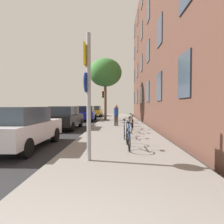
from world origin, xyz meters
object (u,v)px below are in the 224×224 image
object	(u,v)px
bicycle_4	(130,119)
pedestrian_1	(116,112)
pedestrian_0	(116,114)
car_1	(65,117)
bicycle_2	(129,126)
traffic_light	(104,99)
car_3	(96,111)
bicycle_0	(128,137)
car_2	(86,113)
bicycle_3	(133,124)
tree_near	(105,73)
car_0	(22,127)
bicycle_1	(124,130)
sign_post	(88,89)

from	to	relation	value
bicycle_4	pedestrian_1	world-z (taller)	pedestrian_1
pedestrian_0	car_1	world-z (taller)	pedestrian_0
bicycle_2	car_1	size ratio (longest dim) A/B	0.39
traffic_light	car_3	world-z (taller)	traffic_light
bicycle_0	traffic_light	bearing A→B (deg)	97.37
car_2	bicycle_3	bearing A→B (deg)	-60.42
traffic_light	bicycle_3	size ratio (longest dim) A/B	2.14
pedestrian_1	tree_near	bearing A→B (deg)	114.13
traffic_light	car_3	distance (m)	5.95
traffic_light	car_2	bearing A→B (deg)	-124.30
car_0	car_2	bearing A→B (deg)	88.82
bicycle_2	car_2	xyz separation A→B (m)	(-4.09, 9.41, 0.37)
tree_near	car_3	world-z (taller)	tree_near
pedestrian_0	pedestrian_1	world-z (taller)	pedestrian_1
bicycle_4	car_2	distance (m)	6.00
bicycle_3	pedestrian_0	size ratio (longest dim) A/B	0.99
pedestrian_1	car_0	world-z (taller)	pedestrian_1
bicycle_3	car_0	distance (m)	7.13
bicycle_1	pedestrian_1	bearing A→B (deg)	93.06
tree_near	pedestrian_0	bearing A→B (deg)	-77.98
pedestrian_0	car_0	xyz separation A→B (m)	(-3.58, -7.22, -0.19)
car_1	bicycle_2	bearing A→B (deg)	-26.67
pedestrian_1	bicycle_3	bearing A→B (deg)	-76.97
bicycle_3	car_2	bearing A→B (deg)	119.58
sign_post	pedestrian_0	xyz separation A→B (m)	(0.72, 9.06, -1.11)
bicycle_1	sign_post	bearing A→B (deg)	-106.87
pedestrian_0	pedestrian_1	distance (m)	2.94
car_0	car_3	size ratio (longest dim) A/B	1.01
bicycle_3	car_0	xyz separation A→B (m)	(-4.70, -5.34, 0.37)
bicycle_4	bicycle_1	bearing A→B (deg)	-96.26
bicycle_0	bicycle_3	world-z (taller)	bicycle_0
car_1	car_3	bearing A→B (deg)	88.67
pedestrian_1	car_0	xyz separation A→B (m)	(-3.59, -10.15, -0.21)
bicycle_2	car_1	xyz separation A→B (m)	(-4.38, 2.20, 0.37)
traffic_light	pedestrian_1	world-z (taller)	traffic_light
car_1	tree_near	bearing A→B (deg)	70.95
tree_near	pedestrian_0	xyz separation A→B (m)	(1.20, -5.63, -4.16)
bicycle_3	car_2	size ratio (longest dim) A/B	0.35
bicycle_4	pedestrian_0	xyz separation A→B (m)	(-1.24, -2.03, 0.57)
bicycle_0	bicycle_1	world-z (taller)	bicycle_0
sign_post	car_0	world-z (taller)	sign_post
tree_near	bicycle_3	distance (m)	9.16
bicycle_2	bicycle_4	xyz separation A→B (m)	(0.45, 5.52, -0.01)
car_0	car_1	distance (m)	5.93
bicycle_0	pedestrian_1	world-z (taller)	pedestrian_1
bicycle_1	bicycle_4	size ratio (longest dim) A/B	1.02
car_3	bicycle_3	bearing A→B (deg)	-74.61
bicycle_1	pedestrian_1	size ratio (longest dim) A/B	0.99
pedestrian_1	car_3	bearing A→B (deg)	106.40
bicycle_1	pedestrian_0	world-z (taller)	pedestrian_0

